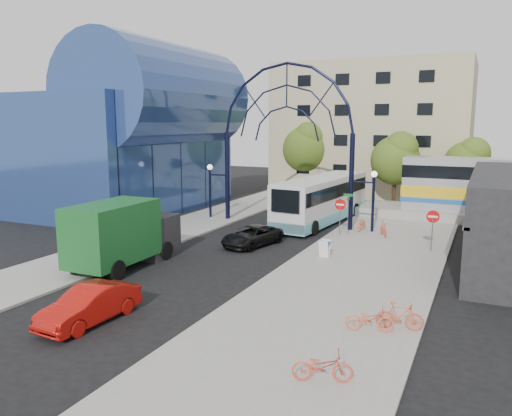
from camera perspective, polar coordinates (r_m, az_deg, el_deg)
The scene contains 22 objects.
ground at distance 26.12m, azimuth -8.17°, elevation -7.57°, with size 120.00×120.00×0.00m, color black.
sidewalk_east at distance 26.59m, azimuth 11.51°, elevation -7.22°, with size 8.00×56.00×0.12m, color gray.
plaza_west at distance 34.47m, azimuth -11.78°, elevation -3.34°, with size 5.00×50.00×0.12m, color gray.
gateway_arch at distance 37.44m, azimuth 3.51°, elevation 10.97°, with size 13.64×0.44×12.10m.
stop_sign at distance 34.49m, azimuth 9.60°, elevation 0.01°, with size 0.80×0.07×2.50m.
do_not_enter_sign at distance 31.45m, azimuth 19.55°, elevation -1.38°, with size 0.76×0.07×2.48m.
street_name_sign at distance 34.94m, azimuth 10.50°, elevation 0.34°, with size 0.70×0.70×2.80m.
sandwich_board at distance 28.85m, azimuth 7.84°, elevation -4.37°, with size 0.55×0.61×0.99m.
transit_hall at distance 46.14m, azimuth -14.18°, elevation 8.14°, with size 16.50×18.00×14.50m.
apartment_block at distance 57.01m, azimuth 13.28°, elevation 8.72°, with size 20.00×12.10×14.00m.
tree_north_a at distance 47.46m, azimuth 15.78°, elevation 5.57°, with size 4.48×4.48×7.00m.
tree_north_b at distance 53.77m, azimuth 5.89°, elevation 7.03°, with size 5.12×5.12×8.00m.
tree_north_c at distance 48.88m, azimuth 23.13°, elevation 4.88°, with size 4.16×4.16×6.50m.
city_bus at distance 39.38m, azimuth 7.59°, elevation 1.04°, with size 3.98×13.03×3.53m.
green_truck at distance 27.86m, azimuth -14.82°, elevation -2.87°, with size 2.93×7.22×3.61m.
black_suv at distance 31.68m, azimuth -0.46°, elevation -3.22°, with size 2.09×4.54×1.26m, color black.
red_sedan at distance 20.81m, azimuth -18.48°, elevation -10.44°, with size 1.52×4.37×1.44m, color #AA0F0A.
bike_near_a at distance 36.39m, azimuth 12.01°, elevation -1.78°, with size 0.64×1.85×0.97m, color #E85D2E.
bike_near_b at distance 34.89m, azimuth 14.38°, elevation -2.32°, with size 0.48×1.72×1.03m, color #E14B2D.
bike_far_a at distance 19.25m, azimuth 12.85°, elevation -12.28°, with size 0.61×1.76×0.93m, color #E9582E.
bike_far_b at distance 19.66m, azimuth 16.10°, elevation -11.75°, with size 0.49×1.74×1.05m, color #D74B2B.
bike_far_c at distance 15.60m, azimuth 7.57°, elevation -17.51°, with size 0.63×1.81×0.95m, color #D6412A.
Camera 1 is at (13.78, -20.80, 7.70)m, focal length 35.00 mm.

